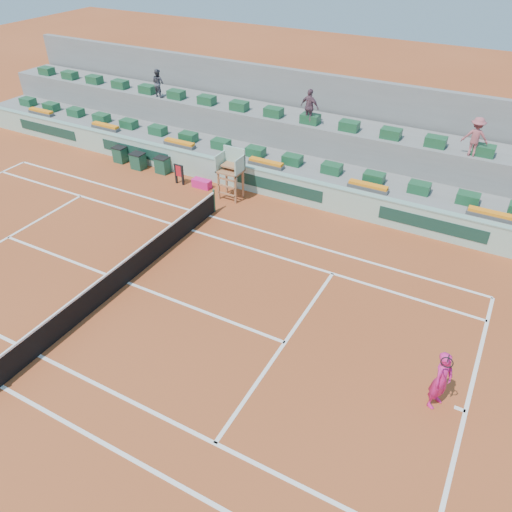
# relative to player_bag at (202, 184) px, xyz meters

# --- Properties ---
(ground) EXTENTS (90.00, 90.00, 0.00)m
(ground) POSITION_rel_player_bag_xyz_m (1.81, -7.62, -0.21)
(ground) COLOR #97401D
(ground) RESTS_ON ground
(seating_tier_lower) EXTENTS (36.00, 4.00, 1.20)m
(seating_tier_lower) POSITION_rel_player_bag_xyz_m (1.81, 3.08, 0.39)
(seating_tier_lower) COLOR gray
(seating_tier_lower) RESTS_ON ground
(seating_tier_upper) EXTENTS (36.00, 2.40, 2.60)m
(seating_tier_upper) POSITION_rel_player_bag_xyz_m (1.81, 4.68, 1.09)
(seating_tier_upper) COLOR gray
(seating_tier_upper) RESTS_ON ground
(stadium_back_wall) EXTENTS (36.00, 0.40, 4.40)m
(stadium_back_wall) POSITION_rel_player_bag_xyz_m (1.81, 6.28, 1.99)
(stadium_back_wall) COLOR gray
(stadium_back_wall) RESTS_ON ground
(player_bag) EXTENTS (0.94, 0.42, 0.42)m
(player_bag) POSITION_rel_player_bag_xyz_m (0.00, 0.00, 0.00)
(player_bag) COLOR #DC1C77
(player_bag) RESTS_ON ground
(spectator_left) EXTENTS (0.80, 0.67, 1.48)m
(spectator_left) POSITION_rel_player_bag_xyz_m (-5.24, 3.90, 3.13)
(spectator_left) COLOR #444550
(spectator_left) RESTS_ON seating_tier_upper
(spectator_mid) EXTENTS (1.06, 0.59, 1.70)m
(spectator_mid) POSITION_rel_player_bag_xyz_m (3.82, 3.89, 3.24)
(spectator_mid) COLOR #6B4756
(spectator_mid) RESTS_ON seating_tier_upper
(spectator_right) EXTENTS (1.14, 0.75, 1.65)m
(spectator_right) POSITION_rel_player_bag_xyz_m (11.36, 3.83, 3.22)
(spectator_right) COLOR #A45258
(spectator_right) RESTS_ON seating_tier_upper
(court_lines) EXTENTS (23.89, 11.09, 0.01)m
(court_lines) POSITION_rel_player_bag_xyz_m (1.81, -7.62, -0.20)
(court_lines) COLOR white
(court_lines) RESTS_ON ground
(tennis_net) EXTENTS (0.10, 11.97, 1.10)m
(tennis_net) POSITION_rel_player_bag_xyz_m (1.81, -7.62, 0.32)
(tennis_net) COLOR black
(tennis_net) RESTS_ON ground
(advertising_hoarding) EXTENTS (36.00, 0.34, 1.26)m
(advertising_hoarding) POSITION_rel_player_bag_xyz_m (1.83, 0.87, 0.43)
(advertising_hoarding) COLOR #9EC6B4
(advertising_hoarding) RESTS_ON ground
(umpire_chair) EXTENTS (1.10, 0.90, 2.40)m
(umpire_chair) POSITION_rel_player_bag_xyz_m (1.81, -0.13, 1.33)
(umpire_chair) COLOR #985F39
(umpire_chair) RESTS_ON ground
(seat_row_lower) EXTENTS (32.90, 0.60, 0.44)m
(seat_row_lower) POSITION_rel_player_bag_xyz_m (1.81, 2.18, 1.21)
(seat_row_lower) COLOR #1B512E
(seat_row_lower) RESTS_ON seating_tier_lower
(seat_row_upper) EXTENTS (32.90, 0.60, 0.44)m
(seat_row_upper) POSITION_rel_player_bag_xyz_m (1.81, 4.08, 2.61)
(seat_row_upper) COLOR #1B512E
(seat_row_upper) RESTS_ON seating_tier_upper
(flower_planters) EXTENTS (26.80, 0.36, 0.28)m
(flower_planters) POSITION_rel_player_bag_xyz_m (0.31, 1.38, 1.13)
(flower_planters) COLOR #4A4A4A
(flower_planters) RESTS_ON seating_tier_lower
(drink_cooler_a) EXTENTS (0.69, 0.59, 0.84)m
(drink_cooler_a) POSITION_rel_player_bag_xyz_m (-2.69, 0.44, 0.21)
(drink_cooler_a) COLOR #174532
(drink_cooler_a) RESTS_ON ground
(drink_cooler_b) EXTENTS (0.70, 0.61, 0.84)m
(drink_cooler_b) POSITION_rel_player_bag_xyz_m (-4.12, 0.23, 0.21)
(drink_cooler_b) COLOR #174532
(drink_cooler_b) RESTS_ON ground
(drink_cooler_c) EXTENTS (0.67, 0.58, 0.84)m
(drink_cooler_c) POSITION_rel_player_bag_xyz_m (-5.49, 0.42, 0.21)
(drink_cooler_c) COLOR #174532
(drink_cooler_c) RESTS_ON ground
(towel_rack) EXTENTS (0.54, 0.09, 1.03)m
(towel_rack) POSITION_rel_player_bag_xyz_m (-1.17, -0.21, 0.40)
(towel_rack) COLOR black
(towel_rack) RESTS_ON ground
(tennis_player) EXTENTS (0.68, 0.97, 2.28)m
(tennis_player) POSITION_rel_player_bag_xyz_m (12.87, -7.76, 0.74)
(tennis_player) COLOR #DC1C77
(tennis_player) RESTS_ON ground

